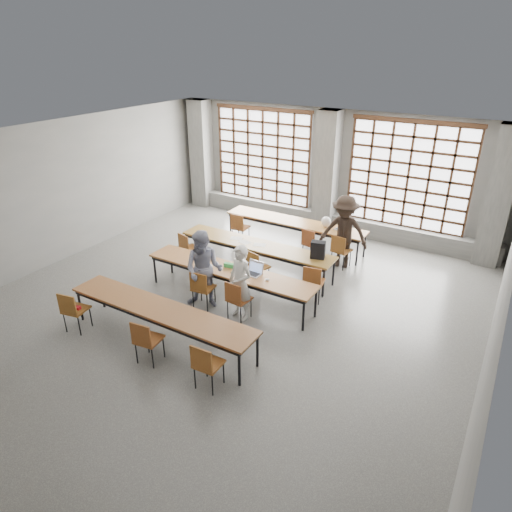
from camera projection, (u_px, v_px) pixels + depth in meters
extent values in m
plane|color=#4E4E4C|center=(226.00, 306.00, 9.84)|extent=(11.00, 11.00, 0.00)
plane|color=silver|center=(221.00, 143.00, 8.34)|extent=(11.00, 11.00, 0.00)
plane|color=#5F5F5D|center=(330.00, 170.00, 13.35)|extent=(10.00, 0.00, 10.00)
plane|color=#5F5F5D|center=(59.00, 192.00, 11.41)|extent=(0.00, 11.00, 11.00)
plane|color=#5F5F5D|center=(501.00, 297.00, 6.77)|extent=(0.00, 11.00, 11.00)
cube|color=#525250|center=(202.00, 154.00, 15.22)|extent=(0.60, 0.55, 3.50)
cube|color=#525250|center=(327.00, 172.00, 13.13)|extent=(0.60, 0.55, 3.50)
cube|color=#525250|center=(499.00, 198.00, 11.04)|extent=(0.60, 0.55, 3.50)
cube|color=white|center=(264.00, 156.00, 14.32)|extent=(3.20, 0.02, 2.80)
cube|color=black|center=(262.00, 157.00, 14.25)|extent=(3.20, 0.05, 2.80)
cube|color=black|center=(262.00, 201.00, 14.88)|extent=(3.32, 0.07, 0.10)
cube|color=black|center=(263.00, 108.00, 13.63)|extent=(3.32, 0.07, 0.10)
cube|color=white|center=(409.00, 176.00, 12.23)|extent=(3.20, 0.02, 2.80)
cube|color=black|center=(408.00, 177.00, 12.16)|extent=(3.20, 0.05, 2.80)
cube|color=black|center=(401.00, 227.00, 12.79)|extent=(3.32, 0.07, 0.10)
cube|color=black|center=(416.00, 121.00, 11.54)|extent=(3.32, 0.07, 0.10)
cube|color=#525250|center=(324.00, 220.00, 13.84)|extent=(9.80, 0.35, 0.50)
cube|color=brown|center=(294.00, 222.00, 12.45)|extent=(4.00, 0.70, 0.04)
cube|color=black|center=(294.00, 224.00, 12.48)|extent=(3.90, 0.64, 0.08)
cylinder|color=black|center=(231.00, 224.00, 13.27)|extent=(0.05, 0.05, 0.69)
cylinder|color=black|center=(241.00, 218.00, 13.72)|extent=(0.05, 0.05, 0.69)
cylinder|color=black|center=(357.00, 253.00, 11.49)|extent=(0.05, 0.05, 0.69)
cylinder|color=black|center=(365.00, 245.00, 11.94)|extent=(0.05, 0.05, 0.69)
cube|color=brown|center=(256.00, 245.00, 11.06)|extent=(4.00, 0.70, 0.04)
cube|color=black|center=(256.00, 247.00, 11.08)|extent=(3.90, 0.64, 0.08)
cylinder|color=black|center=(187.00, 246.00, 11.88)|extent=(0.05, 0.05, 0.69)
cylinder|color=black|center=(201.00, 238.00, 12.33)|extent=(0.05, 0.05, 0.69)
cylinder|color=black|center=(323.00, 282.00, 10.10)|extent=(0.05, 0.05, 0.69)
cylinder|color=black|center=(333.00, 272.00, 10.55)|extent=(0.05, 0.05, 0.69)
cube|color=brown|center=(230.00, 270.00, 9.84)|extent=(4.00, 0.70, 0.04)
cube|color=black|center=(230.00, 272.00, 9.87)|extent=(3.90, 0.64, 0.08)
cylinder|color=black|center=(155.00, 269.00, 10.67)|extent=(0.05, 0.05, 0.69)
cylinder|color=black|center=(171.00, 260.00, 11.12)|extent=(0.05, 0.05, 0.69)
cylinder|color=black|center=(303.00, 316.00, 8.88)|extent=(0.05, 0.05, 0.69)
cylinder|color=black|center=(316.00, 302.00, 9.33)|extent=(0.05, 0.05, 0.69)
cube|color=brown|center=(160.00, 309.00, 8.41)|extent=(4.00, 0.70, 0.04)
cube|color=black|center=(160.00, 312.00, 8.44)|extent=(3.90, 0.64, 0.08)
cylinder|color=black|center=(80.00, 305.00, 9.23)|extent=(0.05, 0.05, 0.69)
cylinder|color=black|center=(102.00, 293.00, 9.68)|extent=(0.05, 0.05, 0.69)
cylinder|color=black|center=(239.00, 369.00, 7.45)|extent=(0.05, 0.05, 0.69)
cylinder|color=black|center=(257.00, 350.00, 7.90)|extent=(0.05, 0.05, 0.69)
cube|color=maroon|center=(241.00, 227.00, 12.79)|extent=(0.43, 0.43, 0.04)
cube|color=maroon|center=(237.00, 222.00, 12.53)|extent=(0.40, 0.04, 0.40)
cylinder|color=black|center=(241.00, 235.00, 12.88)|extent=(0.02, 0.02, 0.45)
cube|color=maroon|center=(312.00, 244.00, 11.76)|extent=(0.50, 0.50, 0.04)
cube|color=maroon|center=(308.00, 238.00, 11.53)|extent=(0.40, 0.11, 0.40)
cylinder|color=black|center=(312.00, 251.00, 11.86)|extent=(0.02, 0.02, 0.45)
cube|color=brown|center=(342.00, 250.00, 11.39)|extent=(0.48, 0.48, 0.04)
cube|color=brown|center=(338.00, 244.00, 11.16)|extent=(0.40, 0.09, 0.40)
cylinder|color=black|center=(341.00, 258.00, 11.49)|extent=(0.02, 0.02, 0.45)
cube|color=brown|center=(190.00, 248.00, 11.49)|extent=(0.51, 0.51, 0.04)
cube|color=brown|center=(183.00, 242.00, 11.26)|extent=(0.39, 0.13, 0.40)
cylinder|color=black|center=(191.00, 257.00, 11.58)|extent=(0.02, 0.02, 0.45)
cube|color=brown|center=(259.00, 267.00, 10.56)|extent=(0.51, 0.51, 0.04)
cube|color=brown|center=(252.00, 261.00, 10.33)|extent=(0.40, 0.13, 0.40)
cylinder|color=black|center=(259.00, 275.00, 10.66)|extent=(0.02, 0.02, 0.45)
cube|color=brown|center=(314.00, 282.00, 9.91)|extent=(0.48, 0.48, 0.04)
cube|color=brown|center=(312.00, 276.00, 9.64)|extent=(0.40, 0.09, 0.40)
cylinder|color=black|center=(313.00, 291.00, 10.01)|extent=(0.02, 0.02, 0.45)
cube|color=brown|center=(204.00, 288.00, 9.67)|extent=(0.47, 0.47, 0.04)
cube|color=brown|center=(198.00, 282.00, 9.41)|extent=(0.40, 0.08, 0.40)
cylinder|color=black|center=(204.00, 297.00, 9.77)|extent=(0.02, 0.02, 0.45)
cube|color=brown|center=(239.00, 299.00, 9.25)|extent=(0.46, 0.46, 0.04)
cube|color=brown|center=(233.00, 293.00, 9.01)|extent=(0.40, 0.07, 0.40)
cylinder|color=black|center=(239.00, 308.00, 9.35)|extent=(0.02, 0.02, 0.45)
cube|color=brown|center=(76.00, 310.00, 8.88)|extent=(0.49, 0.49, 0.04)
cube|color=brown|center=(67.00, 305.00, 8.62)|extent=(0.40, 0.10, 0.40)
cylinder|color=black|center=(78.00, 319.00, 8.98)|extent=(0.02, 0.02, 0.45)
cube|color=brown|center=(149.00, 339.00, 8.00)|extent=(0.47, 0.47, 0.04)
cube|color=brown|center=(141.00, 335.00, 7.74)|extent=(0.40, 0.08, 0.40)
cylinder|color=black|center=(150.00, 350.00, 8.10)|extent=(0.02, 0.02, 0.45)
cube|color=brown|center=(209.00, 364.00, 7.40)|extent=(0.44, 0.44, 0.04)
cube|color=brown|center=(201.00, 359.00, 7.14)|extent=(0.40, 0.05, 0.40)
cylinder|color=black|center=(209.00, 375.00, 7.50)|extent=(0.02, 0.02, 0.45)
imported|color=silver|center=(240.00, 283.00, 9.14)|extent=(0.66, 0.52, 1.60)
imported|color=navy|center=(204.00, 270.00, 9.53)|extent=(1.00, 0.88, 1.71)
imported|color=black|center=(344.00, 232.00, 11.23)|extent=(1.27, 0.83, 1.85)
cube|color=silver|center=(252.00, 274.00, 9.61)|extent=(0.37, 0.28, 0.02)
cube|color=black|center=(252.00, 274.00, 9.60)|extent=(0.31, 0.20, 0.00)
cube|color=silver|center=(256.00, 266.00, 9.67)|extent=(0.36, 0.09, 0.26)
cube|color=#93B5FF|center=(256.00, 268.00, 9.67)|extent=(0.31, 0.07, 0.21)
cube|color=#B7B7BC|center=(342.00, 230.00, 11.85)|extent=(0.41, 0.33, 0.02)
cube|color=black|center=(342.00, 229.00, 11.84)|extent=(0.33, 0.24, 0.00)
cube|color=#B7B7BC|center=(345.00, 224.00, 11.89)|extent=(0.37, 0.15, 0.26)
cube|color=#90C0F9|center=(345.00, 225.00, 11.89)|extent=(0.31, 0.12, 0.21)
ellipsoid|color=white|center=(267.00, 280.00, 9.37)|extent=(0.10, 0.07, 0.04)
cube|color=green|center=(230.00, 265.00, 9.90)|extent=(0.26, 0.12, 0.09)
cube|color=black|center=(234.00, 273.00, 9.67)|extent=(0.14, 0.09, 0.01)
cube|color=silver|center=(236.00, 238.00, 11.37)|extent=(0.35, 0.30, 0.00)
cube|color=silver|center=(244.00, 242.00, 11.15)|extent=(0.34, 0.28, 0.00)
cube|color=white|center=(260.00, 245.00, 11.00)|extent=(0.35, 0.30, 0.00)
cube|color=black|center=(318.00, 250.00, 10.26)|extent=(0.36, 0.28, 0.40)
ellipsoid|color=silver|center=(326.00, 222.00, 12.00)|extent=(0.30, 0.26, 0.29)
cube|color=#B11520|center=(76.00, 307.00, 8.86)|extent=(0.21, 0.12, 0.06)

